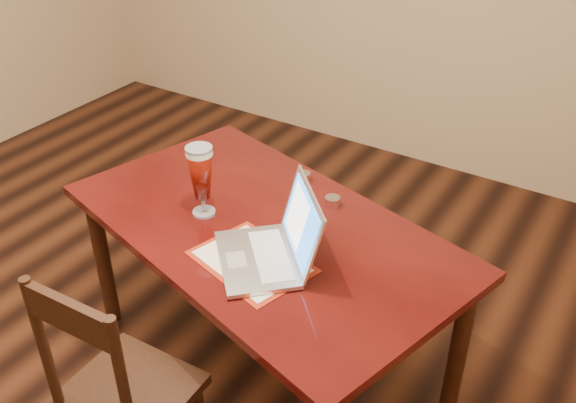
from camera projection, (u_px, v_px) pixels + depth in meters
The scene contains 3 objects.
ground at pixel (110, 383), 2.67m from camera, with size 5.00×5.00×0.00m, color black.
dining_table at pixel (262, 242), 2.43m from camera, with size 1.70×1.24×1.00m.
dining_chair at pixel (121, 393), 2.08m from camera, with size 0.41×0.39×0.93m.
Camera 1 is at (1.61, -1.16, 2.08)m, focal length 40.00 mm.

